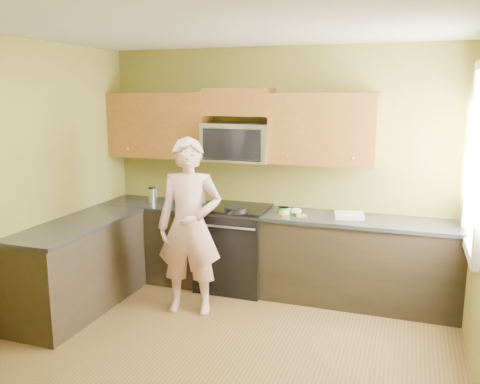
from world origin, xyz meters
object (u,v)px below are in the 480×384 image
at_px(frying_pan, 236,212).
at_px(butter_tub, 284,214).
at_px(microwave, 238,161).
at_px(travel_mug, 152,202).
at_px(stove, 234,247).
at_px(woman, 190,227).

bearing_deg(frying_pan, butter_tub, 21.56).
height_order(microwave, travel_mug, microwave).
bearing_deg(butter_tub, microwave, 164.82).
relative_size(microwave, travel_mug, 4.01).
distance_m(butter_tub, travel_mug, 1.62).
height_order(stove, microwave, microwave).
distance_m(woman, frying_pan, 0.59).
bearing_deg(microwave, woman, -103.58).
xyz_separation_m(stove, microwave, (0.00, 0.12, 0.97)).
bearing_deg(microwave, butter_tub, -15.18).
bearing_deg(travel_mug, frying_pan, -11.95).
bearing_deg(butter_tub, stove, 176.69).
xyz_separation_m(frying_pan, travel_mug, (-1.14, 0.24, -0.03)).
distance_m(stove, frying_pan, 0.54).
relative_size(stove, frying_pan, 2.19).
bearing_deg(woman, frying_pan, 46.78).
bearing_deg(microwave, stove, -90.00).
relative_size(butter_tub, travel_mug, 0.68).
relative_size(woman, butter_tub, 13.85).
xyz_separation_m(stove, woman, (-0.21, -0.73, 0.41)).
height_order(frying_pan, travel_mug, travel_mug).
bearing_deg(microwave, travel_mug, -173.53).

